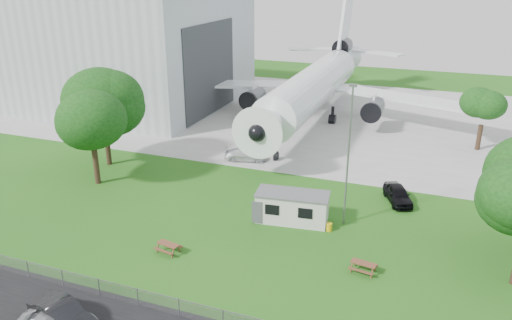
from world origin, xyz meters
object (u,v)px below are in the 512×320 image
(airliner, at_px, (316,83))
(picnic_east, at_px, (363,272))
(hangar, at_px, (100,41))
(picnic_west, at_px, (169,252))
(car_centre_sedan, at_px, (63,316))
(site_cabin, at_px, (292,207))

(airliner, height_order, picnic_east, airliner)
(hangar, distance_m, picnic_west, 53.00)
(car_centre_sedan, bearing_deg, airliner, 10.67)
(car_centre_sedan, bearing_deg, picnic_west, 4.88)
(site_cabin, distance_m, picnic_east, 9.10)
(airliner, relative_size, site_cabin, 6.93)
(airliner, xyz_separation_m, site_cabin, (5.94, -30.72, -3.96))
(picnic_west, distance_m, car_centre_sedan, 9.89)
(picnic_west, height_order, picnic_east, same)
(site_cabin, distance_m, car_centre_sedan, 20.10)
(site_cabin, height_order, picnic_east, site_cabin)
(hangar, height_order, site_cabin, hangar)
(picnic_east, relative_size, car_centre_sedan, 0.36)
(site_cabin, xyz_separation_m, picnic_west, (-7.40, -8.25, -1.31))
(airliner, height_order, site_cabin, airliner)
(picnic_west, relative_size, picnic_east, 1.00)
(hangar, xyz_separation_m, picnic_east, (48.93, -36.51, -9.41))
(hangar, relative_size, picnic_east, 23.89)
(airliner, bearing_deg, picnic_east, -70.38)
(site_cabin, bearing_deg, picnic_west, -131.90)
(site_cabin, xyz_separation_m, car_centre_sedan, (-9.01, -17.97, -0.49))
(picnic_east, distance_m, car_centre_sedan, 20.24)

